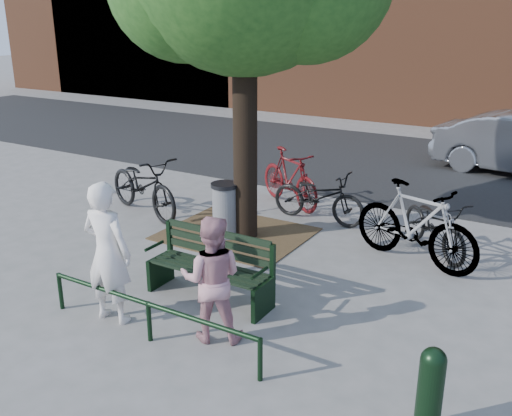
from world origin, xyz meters
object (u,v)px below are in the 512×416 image
Objects in this scene: litter_bin at (225,210)px; person_left at (108,253)px; park_bench at (212,265)px; bicycle_c at (318,196)px; person_right at (212,279)px; bollard at (430,388)px.

person_left is at bearing -83.51° from litter_bin.
park_bench is 3.47m from bicycle_c.
litter_bin is at bearing -88.58° from person_left.
litter_bin is at bearing 148.67° from bicycle_c.
bicycle_c is at bearing 56.64° from litter_bin.
bicycle_c is (-0.07, 3.47, 0.00)m from park_bench.
person_left is at bearing -123.21° from park_bench.
person_right reaches higher than park_bench.
litter_bin is (-1.68, 2.76, -0.27)m from person_right.
park_bench is at bearing -128.28° from person_left.
person_right is 1.74× the size of bollard.
person_right is at bearing -54.73° from park_bench.
bollard is at bearing -19.87° from park_bench.
park_bench is 1.81× the size of litter_bin.
bicycle_c is (1.02, 1.55, -0.01)m from litter_bin.
person_left reaches higher than park_bench.
bollard is (3.94, -0.03, -0.43)m from person_left.
person_right is at bearing -172.62° from person_left.
litter_bin reaches higher than bollard.
litter_bin is at bearing 144.32° from bollard.
park_bench reaches higher than bicycle_c.
bicycle_c is at bearing 125.22° from bollard.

